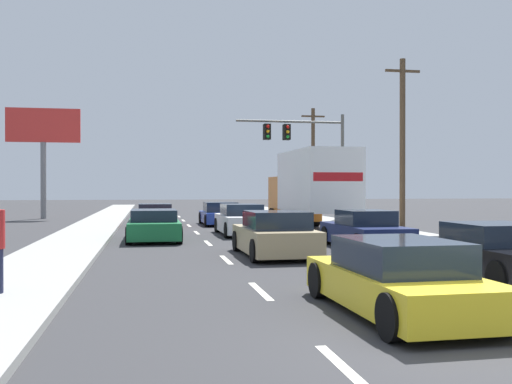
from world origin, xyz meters
TOP-DOWN VIEW (x-y plane):
  - ground_plane at (0.00, 25.00)m, footprint 140.00×140.00m
  - sidewalk_right at (6.44, 20.00)m, footprint 2.38×80.00m
  - sidewalk_left at (-6.44, 20.00)m, footprint 2.38×80.00m
  - lane_markings at (0.00, 22.01)m, footprint 3.54×57.00m
  - car_red at (-3.48, 24.25)m, footprint 2.00×4.59m
  - car_green at (-3.61, 16.07)m, footprint 1.99×4.62m
  - car_blue at (0.01, 24.85)m, footprint 2.04×4.03m
  - car_white at (0.08, 18.03)m, footprint 1.90×4.31m
  - car_tan at (-0.18, 10.15)m, footprint 2.00×4.12m
  - car_yellow at (0.04, 2.08)m, footprint 1.89×4.24m
  - box_truck at (3.65, 19.79)m, footprint 2.65×7.90m
  - car_navy at (3.16, 11.66)m, footprint 1.84×4.33m
  - car_black at (3.51, 4.91)m, footprint 2.01×4.26m
  - traffic_signal_mast at (5.27, 28.22)m, footprint 6.78×0.69m
  - utility_pole_mid at (8.62, 20.75)m, footprint 1.80×0.28m
  - utility_pole_far at (8.46, 36.22)m, footprint 1.80×0.28m
  - roadside_billboard at (-10.49, 33.26)m, footprint 4.63×0.36m

SIDE VIEW (x-z plane):
  - ground_plane at x=0.00m, z-range 0.00..0.00m
  - lane_markings at x=0.00m, z-range 0.00..0.01m
  - sidewalk_right at x=6.44m, z-range 0.00..0.14m
  - sidewalk_left at x=-6.44m, z-range 0.00..0.14m
  - car_red at x=-3.48m, z-range -0.05..1.13m
  - car_yellow at x=0.04m, z-range -0.04..1.15m
  - car_green at x=-3.61m, z-range -0.03..1.15m
  - car_blue at x=0.01m, z-range -0.05..1.17m
  - car_black at x=3.51m, z-range -0.05..1.18m
  - car_navy at x=3.16m, z-range -0.06..1.20m
  - car_white at x=0.08m, z-range -0.05..1.26m
  - car_tan at x=-0.18m, z-range -0.05..1.27m
  - box_truck at x=3.65m, z-range 0.22..3.89m
  - utility_pole_far at x=8.46m, z-range 0.13..8.14m
  - utility_pole_mid at x=8.62m, z-range 0.14..8.54m
  - traffic_signal_mast at x=5.27m, z-range 1.57..8.13m
  - roadside_billboard at x=-10.49m, z-range 1.62..8.78m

